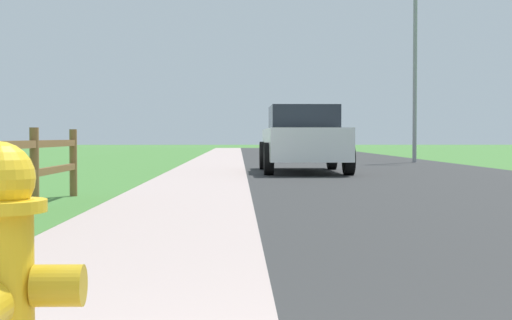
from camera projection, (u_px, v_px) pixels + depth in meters
name	position (u px, v px, depth m)	size (l,w,h in m)	color
ground_plane	(244.00, 163.00, 26.02)	(120.00, 120.00, 0.00)	#478038
road_asphalt	(338.00, 161.00, 28.10)	(7.00, 66.00, 0.01)	#313131
curb_concrete	(162.00, 161.00, 27.95)	(6.00, 66.00, 0.01)	#BDA59E
grass_verge	(121.00, 161.00, 27.91)	(5.00, 66.00, 0.00)	#478038
parked_suv_white	(303.00, 139.00, 19.15)	(2.10, 4.99, 1.67)	white
street_lamp	(418.00, 52.00, 26.20)	(1.17, 0.20, 6.40)	gray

